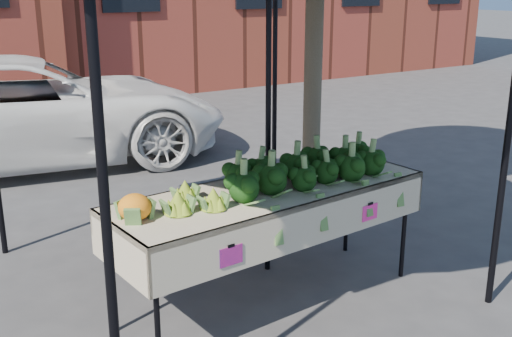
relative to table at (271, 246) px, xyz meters
name	(u,v)px	position (x,y,z in m)	size (l,w,h in m)	color
ground	(253,305)	(-0.14, 0.02, -0.45)	(90.00, 90.00, 0.00)	#353538
table	(271,246)	(0.00, 0.00, 0.00)	(2.46, 1.00, 0.90)	beige
canopy	(224,112)	(-0.06, 0.56, 0.92)	(3.16, 3.16, 2.74)	black
broccoli_heap	(306,163)	(0.33, 0.03, 0.58)	(1.47, 0.57, 0.26)	black
romanesco_cluster	(188,192)	(-0.66, -0.01, 0.55)	(0.43, 0.47, 0.20)	#90A522
cauliflower_pair	(135,206)	(-1.05, -0.05, 0.54)	(0.20, 0.20, 0.18)	orange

